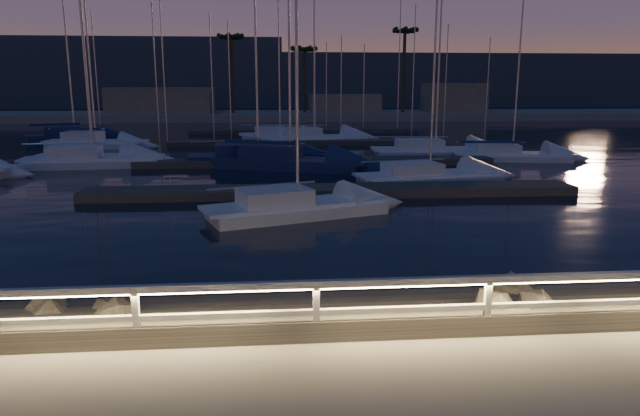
# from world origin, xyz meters

# --- Properties ---
(ground) EXTENTS (400.00, 400.00, 0.00)m
(ground) POSITION_xyz_m (0.00, 0.00, 0.00)
(ground) COLOR gray
(ground) RESTS_ON ground
(harbor_water) EXTENTS (400.00, 440.00, 0.60)m
(harbor_water) POSITION_xyz_m (0.00, 31.22, -0.97)
(harbor_water) COLOR black
(harbor_water) RESTS_ON ground
(guard_rail) EXTENTS (44.11, 0.12, 1.06)m
(guard_rail) POSITION_xyz_m (-0.07, -0.00, 0.77)
(guard_rail) COLOR silver
(guard_rail) RESTS_ON ground
(riprap) EXTENTS (30.63, 2.61, 1.32)m
(riprap) POSITION_xyz_m (-5.90, 1.55, -0.23)
(riprap) COLOR #686459
(riprap) RESTS_ON ground
(floating_docks) EXTENTS (22.00, 36.00, 0.40)m
(floating_docks) POSITION_xyz_m (0.00, 32.50, -0.40)
(floating_docks) COLOR #5C554C
(floating_docks) RESTS_ON ground
(far_shore) EXTENTS (160.00, 14.00, 5.20)m
(far_shore) POSITION_xyz_m (-0.12, 74.05, 0.29)
(far_shore) COLOR gray
(far_shore) RESTS_ON ground
(palm_left) EXTENTS (3.00, 3.00, 11.20)m
(palm_left) POSITION_xyz_m (-8.00, 72.00, 10.14)
(palm_left) COLOR brown
(palm_left) RESTS_ON ground
(palm_center) EXTENTS (3.00, 3.00, 9.70)m
(palm_center) POSITION_xyz_m (2.00, 73.00, 8.78)
(palm_center) COLOR brown
(palm_center) RESTS_ON ground
(palm_right) EXTENTS (3.00, 3.00, 12.20)m
(palm_right) POSITION_xyz_m (16.00, 72.00, 11.03)
(palm_right) COLOR brown
(palm_right) RESTS_ON ground
(distant_hills) EXTENTS (230.00, 37.50, 18.00)m
(distant_hills) POSITION_xyz_m (-22.13, 133.69, 4.74)
(distant_hills) COLOR #344050
(distant_hills) RESTS_ON ground
(sailboat_b) EXTENTS (7.41, 4.32, 12.22)m
(sailboat_b) POSITION_xyz_m (-1.95, 11.93, -0.18)
(sailboat_b) COLOR white
(sailboat_b) RESTS_ON ground
(sailboat_c) EXTENTS (8.83, 3.26, 14.68)m
(sailboat_c) POSITION_xyz_m (-3.81, 27.09, -0.15)
(sailboat_c) COLOR navy
(sailboat_c) RESTS_ON ground
(sailboat_d) EXTENTS (7.95, 3.64, 12.99)m
(sailboat_d) POSITION_xyz_m (5.07, 18.94, -0.20)
(sailboat_d) COLOR white
(sailboat_d) RESTS_ON ground
(sailboat_e) EXTENTS (8.04, 3.38, 13.36)m
(sailboat_e) POSITION_xyz_m (-16.68, 37.08, -0.13)
(sailboat_e) COLOR white
(sailboat_e) RESTS_ON ground
(sailboat_f) EXTENTS (8.42, 3.27, 14.00)m
(sailboat_f) POSITION_xyz_m (-13.71, 26.28, -0.14)
(sailboat_f) COLOR white
(sailboat_f) RESTS_ON ground
(sailboat_g) EXTENTS (9.62, 6.03, 15.89)m
(sailboat_g) POSITION_xyz_m (-1.86, 24.54, -0.13)
(sailboat_g) COLOR navy
(sailboat_g) RESTS_ON ground
(sailboat_h) EXTENTS (9.00, 3.25, 14.94)m
(sailboat_h) POSITION_xyz_m (8.40, 29.71, -0.17)
(sailboat_h) COLOR white
(sailboat_h) RESTS_ON ground
(sailboat_i) EXTENTS (8.10, 4.85, 13.45)m
(sailboat_i) POSITION_xyz_m (-20.20, 42.93, -0.13)
(sailboat_i) COLOR navy
(sailboat_i) RESTS_ON ground
(sailboat_j) EXTENTS (7.25, 2.48, 12.18)m
(sailboat_j) POSITION_xyz_m (-14.21, 27.88, -0.18)
(sailboat_j) COLOR white
(sailboat_j) RESTS_ON ground
(sailboat_k) EXTENTS (9.61, 3.98, 15.84)m
(sailboat_k) POSITION_xyz_m (0.68, 39.40, -0.13)
(sailboat_k) COLOR white
(sailboat_k) RESTS_ON ground
(sailboat_l) EXTENTS (7.93, 3.55, 12.97)m
(sailboat_l) POSITION_xyz_m (12.87, 27.14, -0.20)
(sailboat_l) COLOR white
(sailboat_l) RESTS_ON ground
(sailboat_n) EXTENTS (7.44, 2.39, 12.58)m
(sailboat_n) POSITION_xyz_m (-2.13, 43.17, -0.17)
(sailboat_n) COLOR white
(sailboat_n) RESTS_ON ground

